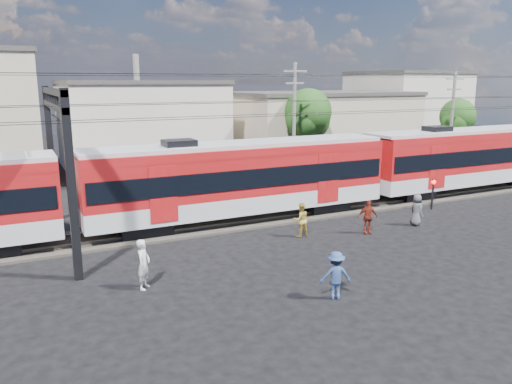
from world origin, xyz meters
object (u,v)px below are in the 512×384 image
Objects in this scene: pedestrian_a at (144,264)px; car_silver at (501,162)px; pedestrian_c at (336,275)px; crossing_signal at (433,189)px; commuter_train at (244,176)px.

car_silver is at bearing -35.67° from pedestrian_a.
pedestrian_c is 30.33m from car_silver.
pedestrian_a reaches higher than crossing_signal.
pedestrian_a is 1.03× the size of crossing_signal.
crossing_signal is at bearing -130.08° from pedestrian_c.
commuter_train is at bearing 101.05° from car_silver.
crossing_signal is at bearing -41.86° from pedestrian_a.
car_silver is at bearing 25.44° from crossing_signal.
car_silver is (32.23, 10.80, -0.20)m from pedestrian_a.
commuter_train is 30.13× the size of pedestrian_c.
pedestrian_a is 18.05m from crossing_signal.
car_silver is (26.64, 14.50, -0.13)m from pedestrian_c.
crossing_signal reaches higher than car_silver.
car_silver is at bearing 9.79° from commuter_train.
pedestrian_c is 0.40× the size of car_silver.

